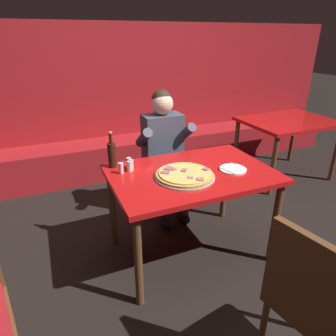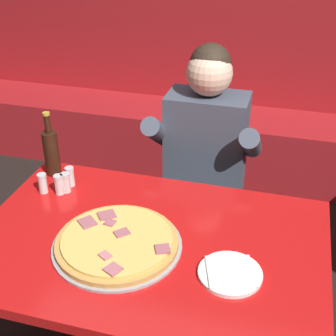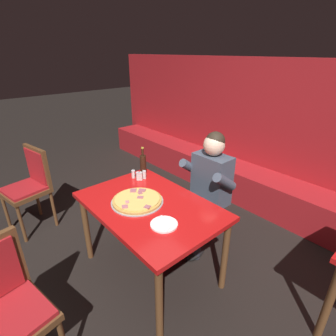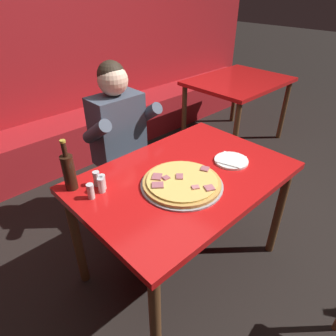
{
  "view_description": "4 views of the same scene",
  "coord_description": "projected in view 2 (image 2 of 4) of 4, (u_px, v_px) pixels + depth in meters",
  "views": [
    {
      "loc": [
        -1.0,
        -1.87,
        1.74
      ],
      "look_at": [
        -0.12,
        0.18,
        0.74
      ],
      "focal_mm": 32.0,
      "sensor_mm": 36.0,
      "label": 1
    },
    {
      "loc": [
        0.42,
        -1.25,
        1.83
      ],
      "look_at": [
        -0.01,
        0.29,
        0.9
      ],
      "focal_mm": 50.0,
      "sensor_mm": 36.0,
      "label": 2
    },
    {
      "loc": [
        1.56,
        -1.15,
        1.98
      ],
      "look_at": [
        -0.05,
        0.25,
        1.02
      ],
      "focal_mm": 28.0,
      "sensor_mm": 36.0,
      "label": 3
    },
    {
      "loc": [
        -1.07,
        -0.98,
        1.73
      ],
      "look_at": [
        0.03,
        0.17,
        0.72
      ],
      "focal_mm": 32.0,
      "sensor_mm": 36.0,
      "label": 4
    }
  ],
  "objects": [
    {
      "name": "pizza",
      "position": [
        117.0,
        242.0,
        1.63
      ],
      "size": [
        0.46,
        0.46,
        0.05
      ],
      "color": "#9E9EA3",
      "rests_on": "main_dining_table"
    },
    {
      "name": "main_dining_table",
      "position": [
        148.0,
        259.0,
        1.71
      ],
      "size": [
        1.26,
        0.85,
        0.77
      ],
      "color": "brown",
      "rests_on": "ground_plane"
    },
    {
      "name": "booth_wall_panel",
      "position": [
        239.0,
        36.0,
        3.39
      ],
      "size": [
        6.8,
        0.16,
        1.9
      ],
      "primitive_type": "cube",
      "color": "#A3191E",
      "rests_on": "ground_plane"
    },
    {
      "name": "booth_bench",
      "position": [
        225.0,
        144.0,
        3.49
      ],
      "size": [
        6.46,
        0.48,
        0.46
      ],
      "primitive_type": "cube",
      "color": "#A3191E",
      "rests_on": "ground_plane"
    },
    {
      "name": "diner_seated_blue_shirt",
      "position": [
        202.0,
        167.0,
        2.24
      ],
      "size": [
        0.53,
        0.53,
        1.27
      ],
      "color": "black",
      "rests_on": "ground_plane"
    },
    {
      "name": "beer_bottle",
      "position": [
        51.0,
        151.0,
        2.02
      ],
      "size": [
        0.07,
        0.07,
        0.29
      ],
      "color": "black",
      "rests_on": "main_dining_table"
    },
    {
      "name": "shaker_oregano",
      "position": [
        43.0,
        184.0,
        1.92
      ],
      "size": [
        0.04,
        0.04,
        0.09
      ],
      "color": "silver",
      "rests_on": "main_dining_table"
    },
    {
      "name": "shaker_black_pepper",
      "position": [
        66.0,
        183.0,
        1.93
      ],
      "size": [
        0.04,
        0.04,
        0.09
      ],
      "color": "silver",
      "rests_on": "main_dining_table"
    },
    {
      "name": "plate_white_paper",
      "position": [
        230.0,
        273.0,
        1.51
      ],
      "size": [
        0.21,
        0.21,
        0.02
      ],
      "color": "white",
      "rests_on": "main_dining_table"
    },
    {
      "name": "shaker_red_pepper_flakes",
      "position": [
        59.0,
        185.0,
        1.91
      ],
      "size": [
        0.04,
        0.04,
        0.09
      ],
      "color": "silver",
      "rests_on": "main_dining_table"
    },
    {
      "name": "shaker_parmesan",
      "position": [
        70.0,
        177.0,
        1.97
      ],
      "size": [
        0.04,
        0.04,
        0.09
      ],
      "color": "silver",
      "rests_on": "main_dining_table"
    }
  ]
}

